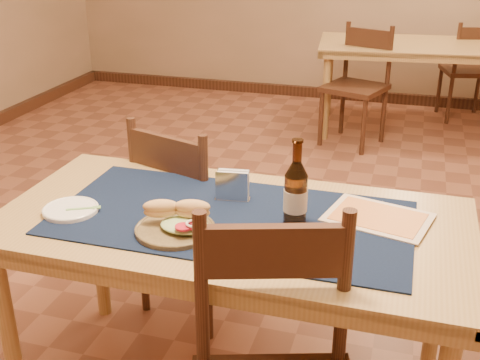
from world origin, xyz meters
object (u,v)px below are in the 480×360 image
(main_table, at_px, (232,240))
(beer_bottle, at_px, (296,194))
(chair_main_far, at_px, (193,215))
(napkin_holder, at_px, (232,186))
(sandwich_plate, at_px, (178,223))
(back_table, at_px, (422,54))

(main_table, height_order, beer_bottle, beer_bottle)
(chair_main_far, xyz_separation_m, beer_bottle, (0.54, -0.46, 0.38))
(chair_main_far, distance_m, napkin_holder, 0.55)
(chair_main_far, height_order, sandwich_plate, chair_main_far)
(main_table, xyz_separation_m, sandwich_plate, (-0.14, -0.15, 0.12))
(back_table, relative_size, chair_main_far, 1.87)
(main_table, xyz_separation_m, back_table, (0.58, 3.44, 0.00))
(back_table, distance_m, napkin_holder, 3.37)
(back_table, height_order, napkin_holder, napkin_holder)
(main_table, distance_m, back_table, 3.49)
(back_table, height_order, beer_bottle, beer_bottle)
(back_table, relative_size, napkin_holder, 13.54)
(main_table, height_order, back_table, same)
(beer_bottle, bearing_deg, sandwich_plate, -155.75)
(sandwich_plate, relative_size, beer_bottle, 0.88)
(main_table, bearing_deg, napkin_holder, 105.87)
(main_table, height_order, chair_main_far, chair_main_far)
(back_table, bearing_deg, napkin_holder, -100.57)
(main_table, xyz_separation_m, napkin_holder, (-0.04, 0.13, 0.14))
(main_table, xyz_separation_m, beer_bottle, (0.21, 0.01, 0.20))
(sandwich_plate, height_order, napkin_holder, napkin_holder)
(beer_bottle, bearing_deg, chair_main_far, 139.48)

